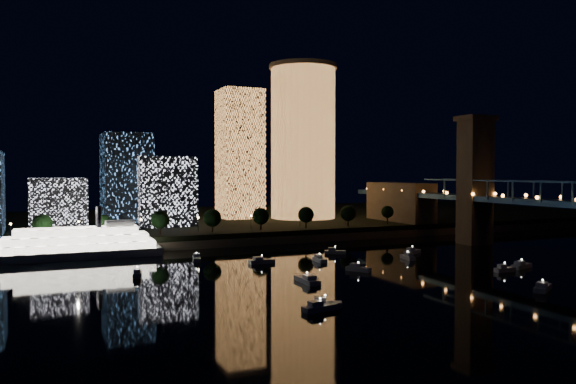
# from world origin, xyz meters

# --- Properties ---
(ground) EXTENTS (520.00, 520.00, 0.00)m
(ground) POSITION_xyz_m (0.00, 0.00, 0.00)
(ground) COLOR black
(ground) RESTS_ON ground
(far_bank) EXTENTS (420.00, 160.00, 5.00)m
(far_bank) POSITION_xyz_m (0.00, 160.00, 2.50)
(far_bank) COLOR black
(far_bank) RESTS_ON ground
(seawall) EXTENTS (420.00, 6.00, 3.00)m
(seawall) POSITION_xyz_m (0.00, 82.00, 1.50)
(seawall) COLOR #6B5E4C
(seawall) RESTS_ON ground
(tower_cylindrical) EXTENTS (34.00, 34.00, 76.40)m
(tower_cylindrical) POSITION_xyz_m (30.16, 133.43, 43.32)
(tower_cylindrical) COLOR #F99E4F
(tower_cylindrical) RESTS_ON far_bank
(tower_rectangular) EXTENTS (20.19, 20.19, 64.24)m
(tower_rectangular) POSITION_xyz_m (1.46, 147.13, 37.12)
(tower_rectangular) COLOR #F99E4F
(tower_rectangular) RESTS_ON far_bank
(midrise_blocks) EXTENTS (96.01, 43.77, 39.80)m
(midrise_blocks) POSITION_xyz_m (-72.11, 122.14, 21.13)
(midrise_blocks) COLOR white
(midrise_blocks) RESTS_ON far_bank
(riverboat) EXTENTS (57.59, 12.99, 17.29)m
(riverboat) POSITION_xyz_m (-82.11, 74.37, 4.43)
(riverboat) COLOR silver
(riverboat) RESTS_ON ground
(motorboats) EXTENTS (111.41, 84.17, 2.78)m
(motorboats) POSITION_xyz_m (-8.93, 16.19, 0.81)
(motorboats) COLOR silver
(motorboats) RESTS_ON ground
(esplanade_trees) EXTENTS (166.19, 6.95, 8.98)m
(esplanade_trees) POSITION_xyz_m (-32.00, 88.00, 10.48)
(esplanade_trees) COLOR black
(esplanade_trees) RESTS_ON far_bank
(street_lamps) EXTENTS (132.70, 0.70, 5.65)m
(street_lamps) POSITION_xyz_m (-34.00, 94.00, 9.02)
(street_lamps) COLOR black
(street_lamps) RESTS_ON far_bank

